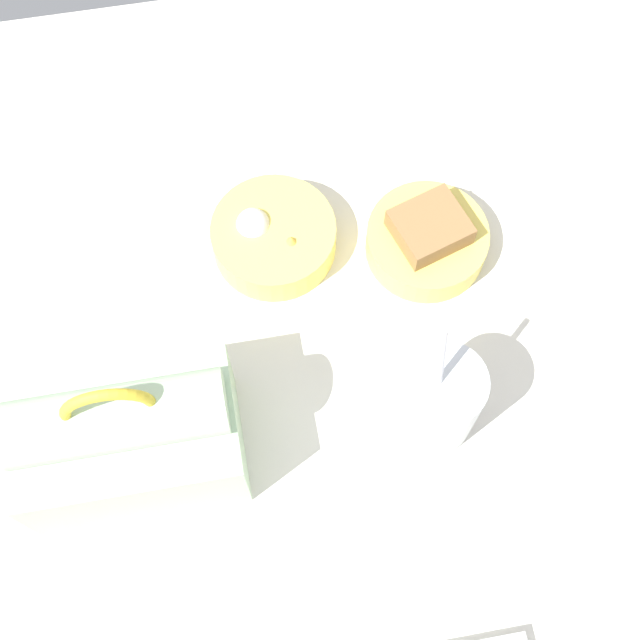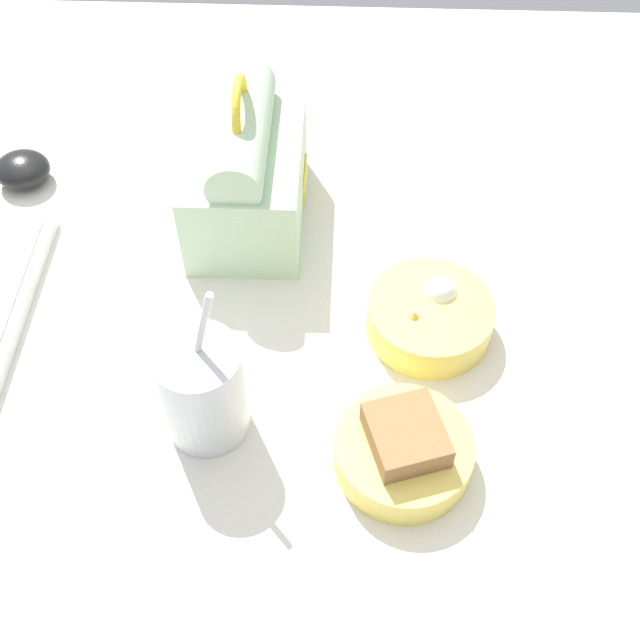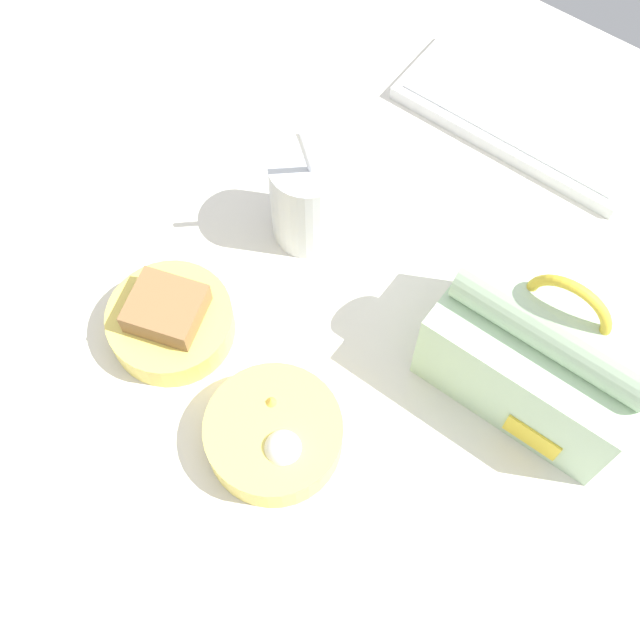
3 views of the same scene
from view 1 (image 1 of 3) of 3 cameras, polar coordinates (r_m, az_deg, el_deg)
The scene contains 5 objects.
desk_surface at distance 95.78cm, azimuth 1.04°, elevation -4.14°, with size 140.00×110.00×2.00cm.
lunch_bag at distance 87.51cm, azimuth -12.17°, elevation -7.24°, with size 20.99×13.48×19.91cm.
soup_cup at distance 88.46cm, azimuth 7.54°, elevation -5.10°, with size 8.36×8.36×19.69cm.
bento_bowl_sandwich at distance 99.57cm, azimuth 6.86°, elevation 5.16°, with size 13.49×13.49×6.61cm.
bento_bowl_snacks at distance 99.26cm, azimuth -2.97°, elevation 5.31°, with size 13.83×13.83×5.91cm.
Camera 1 is at (7.04, 30.03, 91.68)cm, focal length 50.00 mm.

